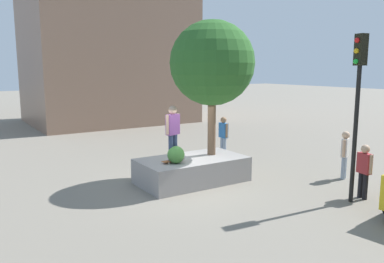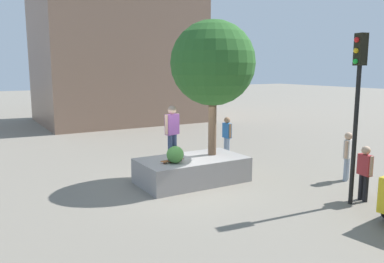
{
  "view_description": "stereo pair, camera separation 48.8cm",
  "coord_description": "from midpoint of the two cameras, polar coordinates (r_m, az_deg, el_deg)",
  "views": [
    {
      "loc": [
        6.52,
        10.5,
        3.81
      ],
      "look_at": [
        -0.37,
        -0.23,
        1.72
      ],
      "focal_mm": 36.64,
      "sensor_mm": 36.0,
      "label": 1
    },
    {
      "loc": [
        6.11,
        10.75,
        3.81
      ],
      "look_at": [
        -0.37,
        -0.23,
        1.72
      ],
      "focal_mm": 36.64,
      "sensor_mm": 36.0,
      "label": 2
    }
  ],
  "objects": [
    {
      "name": "boxwood_shrub",
      "position": [
        12.37,
        -1.34,
        -3.38
      ],
      "size": [
        0.55,
        0.55,
        0.55
      ],
      "primitive_type": "sphere",
      "color": "#4C8C3D",
      "rests_on": "planter_ledge"
    },
    {
      "name": "skateboarder",
      "position": [
        12.35,
        -1.78,
        0.39
      ],
      "size": [
        0.57,
        0.33,
        1.74
      ],
      "color": "navy",
      "rests_on": "skateboard"
    },
    {
      "name": "plaza_tree",
      "position": [
        13.32,
        4.12,
        9.85
      ],
      "size": [
        2.86,
        2.86,
        4.57
      ],
      "color": "brown",
      "rests_on": "planter_ledge"
    },
    {
      "name": "bystander_watching",
      "position": [
        14.34,
        22.61,
        -2.89
      ],
      "size": [
        0.52,
        0.37,
        1.67
      ],
      "color": "#8C9EB7",
      "rests_on": "ground"
    },
    {
      "name": "pedestrian_crossing",
      "position": [
        12.38,
        24.88,
        -5.03
      ],
      "size": [
        0.26,
        0.54,
        1.61
      ],
      "color": "black",
      "rests_on": "ground"
    },
    {
      "name": "passerby_with_bag",
      "position": [
        16.94,
        5.93,
        -0.32
      ],
      "size": [
        0.27,
        0.58,
        1.72
      ],
      "color": "#8C9EB7",
      "rests_on": "ground"
    },
    {
      "name": "planter_ledge",
      "position": [
        13.19,
        1.06,
        -5.63
      ],
      "size": [
        3.56,
        1.96,
        0.82
      ],
      "primitive_type": "cube",
      "color": "gray",
      "rests_on": "ground"
    },
    {
      "name": "skateboard",
      "position": [
        12.55,
        -1.75,
        -4.22
      ],
      "size": [
        0.82,
        0.35,
        0.07
      ],
      "color": "brown",
      "rests_on": "planter_ledge"
    },
    {
      "name": "ground_plane",
      "position": [
        12.93,
        0.21,
        -7.84
      ],
      "size": [
        120.0,
        120.0,
        0.0
      ],
      "primitive_type": "plane",
      "color": "gray"
    },
    {
      "name": "traffic_light_median",
      "position": [
        11.62,
        24.09,
        5.49
      ],
      "size": [
        0.36,
        0.32,
        4.71
      ],
      "color": "black",
      "rests_on": "ground"
    }
  ]
}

